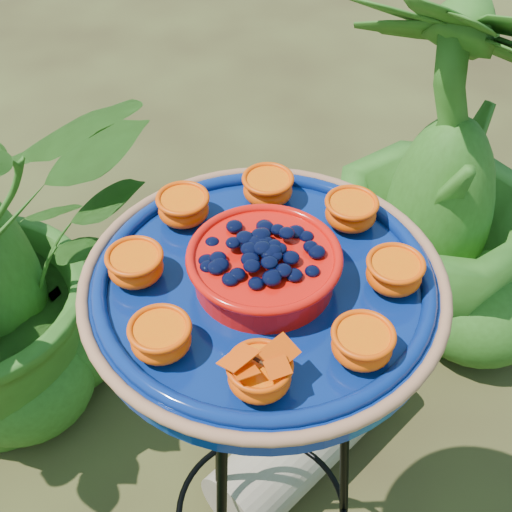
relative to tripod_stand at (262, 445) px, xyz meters
name	(u,v)px	position (x,y,z in m)	size (l,w,h in m)	color
tripod_stand	(262,445)	(0.00, 0.00, 0.00)	(0.44, 0.44, 0.92)	black
feeder_dish	(264,282)	(0.00, 0.00, 0.40)	(0.61, 0.61, 0.11)	navy
driftwood_log	(309,436)	(0.17, 0.28, -0.47)	(0.18, 0.18, 0.55)	gray
shrub_back_right	(447,171)	(0.60, 0.73, -0.04)	(0.58, 0.58, 1.04)	#254D14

